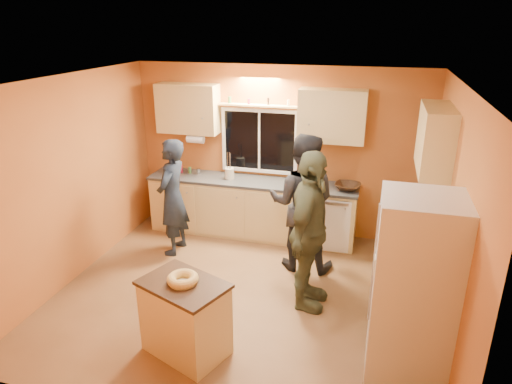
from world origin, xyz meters
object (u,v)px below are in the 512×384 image
(person_center, at_px, (302,203))
(person_left, at_px, (172,197))
(person_right, at_px, (309,232))
(refrigerator, at_px, (413,288))
(island, at_px, (185,317))

(person_center, bearing_deg, person_left, 0.98)
(person_left, relative_size, person_right, 0.89)
(refrigerator, height_order, person_left, refrigerator)
(island, bearing_deg, person_left, 139.57)
(refrigerator, height_order, person_right, person_right)
(refrigerator, height_order, person_center, person_center)
(refrigerator, xyz_separation_m, person_center, (-1.32, 1.70, 0.04))
(island, distance_m, person_left, 2.27)
(refrigerator, xyz_separation_m, island, (-2.14, -0.33, -0.49))
(refrigerator, distance_m, person_left, 3.57)
(person_left, height_order, person_center, person_center)
(island, relative_size, person_left, 0.58)
(refrigerator, height_order, island, refrigerator)
(island, height_order, person_center, person_center)
(person_left, bearing_deg, person_right, 68.21)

